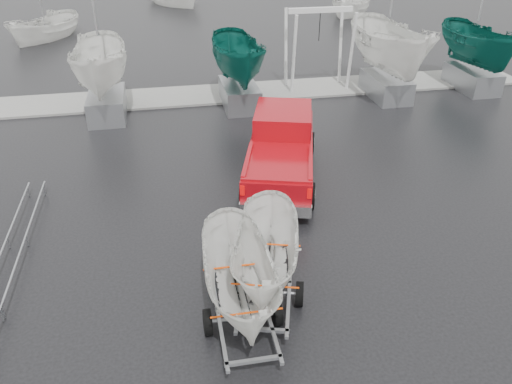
# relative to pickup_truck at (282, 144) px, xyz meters

# --- Properties ---
(ground_plane) EXTENTS (120.00, 120.00, 0.00)m
(ground_plane) POSITION_rel_pickup_truck_xyz_m (0.56, -4.02, -1.11)
(ground_plane) COLOR black
(ground_plane) RESTS_ON ground
(dock) EXTENTS (30.00, 3.00, 0.12)m
(dock) POSITION_rel_pickup_truck_xyz_m (0.56, 8.98, -1.06)
(dock) COLOR gray
(dock) RESTS_ON ground
(pickup_truck) EXTENTS (3.92, 6.75, 2.13)m
(pickup_truck) POSITION_rel_pickup_truck_xyz_m (0.00, 0.00, 0.00)
(pickup_truck) COLOR #9D0810
(pickup_truck) RESTS_ON ground
(trailer_hitched) EXTENTS (2.17, 3.79, 4.64)m
(trailer_hitched) POSITION_rel_pickup_truck_xyz_m (-1.94, -6.44, 1.42)
(trailer_hitched) COLOR gray
(trailer_hitched) RESTS_ON ground
(trailer_parked) EXTENTS (1.79, 3.62, 4.68)m
(trailer_parked) POSITION_rel_pickup_truck_xyz_m (-2.72, -7.18, 1.44)
(trailer_parked) COLOR gray
(trailer_parked) RESTS_ON ground
(boat_hoist) EXTENTS (3.30, 2.18, 4.12)m
(boat_hoist) POSITION_rel_pickup_truck_xyz_m (4.13, 8.98, 1.56)
(boat_hoist) COLOR silver
(boat_hoist) RESTS_ON ground
(keelboat_0) EXTENTS (2.36, 3.20, 10.53)m
(keelboat_0) POSITION_rel_pickup_truck_xyz_m (-6.47, 6.98, 2.64)
(keelboat_0) COLOR gray
(keelboat_0) RESTS_ON ground
(keelboat_1) EXTENTS (2.24, 3.20, 7.05)m
(keelboat_1) POSITION_rel_pickup_truck_xyz_m (-0.31, 7.18, 2.42)
(keelboat_1) COLOR gray
(keelboat_1) RESTS_ON ground
(keelboat_2) EXTENTS (2.67, 3.20, 10.85)m
(keelboat_2) POSITION_rel_pickup_truck_xyz_m (7.14, 6.98, 3.14)
(keelboat_2) COLOR gray
(keelboat_2) RESTS_ON ground
(keelboat_3) EXTENTS (2.25, 3.20, 10.42)m
(keelboat_3) POSITION_rel_pickup_truck_xyz_m (12.12, 7.28, 2.45)
(keelboat_3) COLOR gray
(keelboat_3) RESTS_ON ground
(mast_rack_0) EXTENTS (0.56, 6.50, 0.06)m
(mast_rack_0) POSITION_rel_pickup_truck_xyz_m (-8.44, -3.02, -0.76)
(mast_rack_0) COLOR gray
(mast_rack_0) RESTS_ON ground
(moored_boat_0) EXTENTS (3.70, 3.73, 11.59)m
(moored_boat_0) POSITION_rel_pickup_truck_xyz_m (-11.73, 23.94, -1.11)
(moored_boat_0) COLOR white
(moored_boat_0) RESTS_ON ground
(moored_boat_1) EXTENTS (4.14, 4.17, 11.99)m
(moored_boat_1) POSITION_rel_pickup_truck_xyz_m (-1.77, 36.79, -1.11)
(moored_boat_1) COLOR white
(moored_boat_1) RESTS_ON ground
(moored_boat_2) EXTENTS (3.60, 3.61, 11.36)m
(moored_boat_2) POSITION_rel_pickup_truck_xyz_m (13.49, 28.42, -1.10)
(moored_boat_2) COLOR white
(moored_boat_2) RESTS_ON ground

